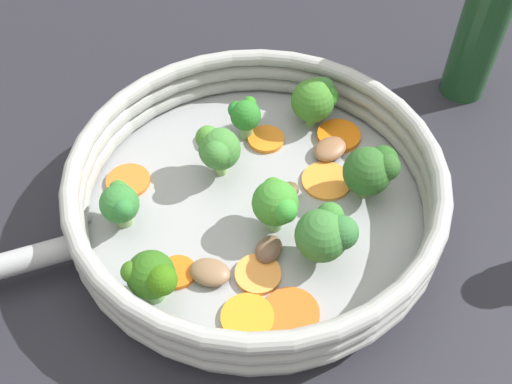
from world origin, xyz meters
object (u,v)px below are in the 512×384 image
object	(u,v)px
carrot_slice_3	(128,181)
broccoli_floret_2	(120,204)
broccoli_floret_1	(218,148)
mushroom_piece_2	(210,272)
carrot_slice_1	(339,136)
mushroom_piece_0	(330,149)
carrot_slice_2	(177,272)
carrot_slice_5	(258,274)
oil_bottle	(489,6)
skillet	(256,208)
broccoli_floret_3	(152,276)
broccoli_floret_4	(316,98)
broccoli_floret_5	(244,115)
carrot_slice_0	(247,318)
carrot_slice_6	(326,181)
broccoli_floret_6	(326,233)
carrot_slice_7	(266,139)
broccoli_floret_0	(277,203)
mushroom_piece_3	(287,191)
broccoli_floret_7	(373,169)
carrot_slice_4	(291,313)
mushroom_piece_1	(269,249)

from	to	relation	value
carrot_slice_3	broccoli_floret_2	bearing A→B (deg)	-117.67
broccoli_floret_1	mushroom_piece_2	size ratio (longest dim) A/B	1.50
carrot_slice_1	mushroom_piece_0	bearing A→B (deg)	-148.31
carrot_slice_2	carrot_slice_5	size ratio (longest dim) A/B	0.81
oil_bottle	skillet	bearing A→B (deg)	-174.31
carrot_slice_3	broccoli_floret_3	size ratio (longest dim) A/B	0.81
carrot_slice_1	mushroom_piece_0	distance (m)	0.02
broccoli_floret_4	oil_bottle	world-z (taller)	oil_bottle
carrot_slice_3	mushroom_piece_2	xyz separation A→B (m)	(0.02, -0.13, 0.00)
broccoli_floret_1	broccoli_floret_5	size ratio (longest dim) A/B	1.20
carrot_slice_0	broccoli_floret_3	bearing A→B (deg)	133.64
carrot_slice_5	carrot_slice_6	world-z (taller)	carrot_slice_5
carrot_slice_1	broccoli_floret_6	xyz separation A→B (m)	(-0.09, -0.11, 0.03)
broccoli_floret_4	carrot_slice_7	bearing A→B (deg)	178.42
carrot_slice_5	broccoli_floret_0	xyz separation A→B (m)	(0.04, 0.03, 0.03)
mushroom_piece_0	carrot_slice_7	bearing A→B (deg)	132.67
broccoli_floret_1	carrot_slice_5	bearing A→B (deg)	-104.07
skillet	broccoli_floret_2	bearing A→B (deg)	158.87
carrot_slice_3	broccoli_floret_4	distance (m)	0.20
broccoli_floret_3	broccoli_floret_6	world-z (taller)	broccoli_floret_6
mushroom_piece_2	mushroom_piece_3	world-z (taller)	mushroom_piece_2
carrot_slice_2	broccoli_floret_0	world-z (taller)	broccoli_floret_0
mushroom_piece_3	broccoli_floret_0	bearing A→B (deg)	-138.22
carrot_slice_7	mushroom_piece_2	xyz separation A→B (m)	(-0.12, -0.11, 0.00)
skillet	broccoli_floret_7	xyz separation A→B (m)	(0.09, -0.04, 0.04)
carrot_slice_1	broccoli_floret_4	xyz separation A→B (m)	(-0.01, 0.03, 0.03)
carrot_slice_4	mushroom_piece_1	distance (m)	0.06
broccoli_floret_4	broccoli_floret_7	bearing A→B (deg)	-96.67
carrot_slice_1	broccoli_floret_2	distance (m)	0.22
mushroom_piece_2	oil_bottle	size ratio (longest dim) A/B	0.13
broccoli_floret_3	mushroom_piece_1	bearing A→B (deg)	-7.03
carrot_slice_1	broccoli_floret_5	bearing A→B (deg)	145.53
broccoli_floret_4	broccoli_floret_5	bearing A→B (deg)	163.89
mushroom_piece_3	broccoli_floret_6	bearing A→B (deg)	-99.09
broccoli_floret_2	broccoli_floret_6	distance (m)	0.17
broccoli_floret_6	carrot_slice_3	bearing A→B (deg)	123.18
broccoli_floret_0	broccoli_floret_3	size ratio (longest dim) A/B	1.03
mushroom_piece_2	carrot_slice_2	bearing A→B (deg)	142.82
broccoli_floret_5	broccoli_floret_7	bearing A→B (deg)	-65.11
carrot_slice_0	mushroom_piece_2	world-z (taller)	mushroom_piece_2
carrot_slice_1	broccoli_floret_7	world-z (taller)	broccoli_floret_7
carrot_slice_6	broccoli_floret_0	size ratio (longest dim) A/B	0.88
skillet	mushroom_piece_3	size ratio (longest dim) A/B	12.76
carrot_slice_1	mushroom_piece_2	world-z (taller)	mushroom_piece_2
carrot_slice_4	carrot_slice_0	bearing A→B (deg)	154.93
broccoli_floret_2	mushroom_piece_0	world-z (taller)	broccoli_floret_2
carrot_slice_2	oil_bottle	world-z (taller)	oil_bottle
broccoli_floret_4	broccoli_floret_5	size ratio (longest dim) A/B	1.20
carrot_slice_5	mushroom_piece_1	distance (m)	0.02
broccoli_floret_2	carrot_slice_3	bearing A→B (deg)	62.33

